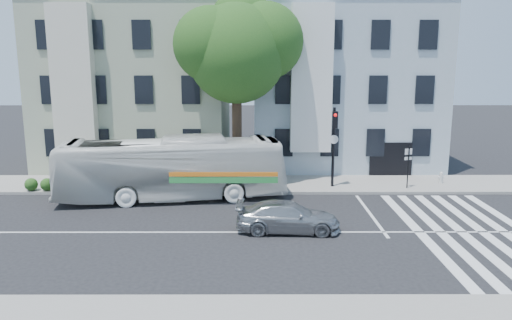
{
  "coord_description": "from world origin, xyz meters",
  "views": [
    {
      "loc": [
        1.04,
        -20.07,
        7.17
      ],
      "look_at": [
        1.09,
        3.59,
        2.4
      ],
      "focal_mm": 35.0,
      "sensor_mm": 36.0,
      "label": 1
    }
  ],
  "objects_px": {
    "bus": "(172,168)",
    "sedan": "(288,217)",
    "fire_hydrant": "(441,177)",
    "traffic_signal": "(334,137)"
  },
  "relations": [
    {
      "from": "bus",
      "to": "sedan",
      "type": "bearing_deg",
      "value": -140.04
    },
    {
      "from": "bus",
      "to": "fire_hydrant",
      "type": "bearing_deg",
      "value": -88.25
    },
    {
      "from": "bus",
      "to": "traffic_signal",
      "type": "xyz_separation_m",
      "value": [
        8.67,
        1.95,
        1.34
      ]
    },
    {
      "from": "bus",
      "to": "fire_hydrant",
      "type": "height_order",
      "value": "bus"
    },
    {
      "from": "traffic_signal",
      "to": "sedan",
      "type": "bearing_deg",
      "value": -112.05
    },
    {
      "from": "bus",
      "to": "traffic_signal",
      "type": "bearing_deg",
      "value": -85.89
    },
    {
      "from": "bus",
      "to": "fire_hydrant",
      "type": "xyz_separation_m",
      "value": [
        15.08,
        2.74,
        -1.14
      ]
    },
    {
      "from": "traffic_signal",
      "to": "fire_hydrant",
      "type": "height_order",
      "value": "traffic_signal"
    },
    {
      "from": "sedan",
      "to": "fire_hydrant",
      "type": "xyz_separation_m",
      "value": [
        9.37,
        7.79,
        -0.14
      ]
    },
    {
      "from": "fire_hydrant",
      "to": "bus",
      "type": "bearing_deg",
      "value": -169.7
    }
  ]
}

